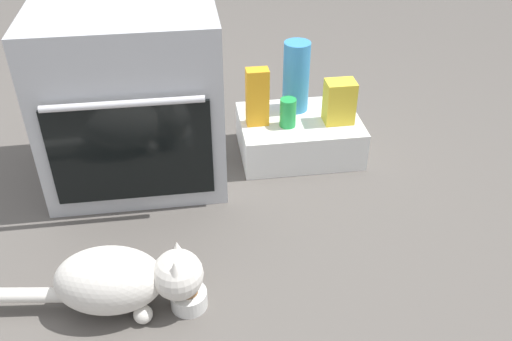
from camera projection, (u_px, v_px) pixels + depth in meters
ground at (126, 234)px, 1.97m from camera, size 8.00×8.00×0.00m
oven at (132, 96)px, 2.10m from camera, size 0.66×0.59×0.69m
pantry_cabinet at (299, 135)px, 2.37m from camera, size 0.50×0.37×0.16m
food_bowl at (189, 298)px, 1.68m from camera, size 0.11×0.11×0.08m
cat at (122, 280)px, 1.62m from camera, size 0.68×0.24×0.22m
snack_bag at (339, 102)px, 2.25m from camera, size 0.12×0.09×0.18m
water_bottle at (296, 77)px, 2.31m from camera, size 0.11×0.11×0.30m
juice_carton at (257, 97)px, 2.22m from camera, size 0.09×0.06×0.24m
soda_can at (288, 113)px, 2.24m from camera, size 0.07×0.07×0.12m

